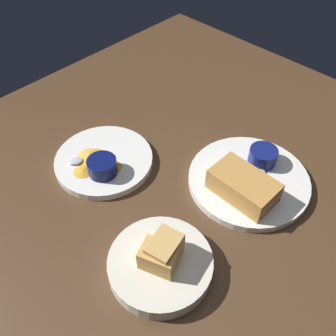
# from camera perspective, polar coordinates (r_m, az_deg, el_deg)

# --- Properties ---
(ground_plane) EXTENTS (1.10, 1.10, 0.03)m
(ground_plane) POSITION_cam_1_polar(r_m,az_deg,el_deg) (0.81, 3.88, -1.66)
(ground_plane) COLOR #4C331E
(plate_sandwich_main) EXTENTS (0.25, 0.25, 0.02)m
(plate_sandwich_main) POSITION_cam_1_polar(r_m,az_deg,el_deg) (0.80, 12.26, -1.84)
(plate_sandwich_main) COLOR white
(plate_sandwich_main) RESTS_ON ground_plane
(sandwich_half_near) EXTENTS (0.13, 0.08, 0.05)m
(sandwich_half_near) POSITION_cam_1_polar(r_m,az_deg,el_deg) (0.74, 11.48, -2.71)
(sandwich_half_near) COLOR #C68C42
(sandwich_half_near) RESTS_ON plate_sandwich_main
(ramekin_dark_sauce) EXTENTS (0.06, 0.06, 0.03)m
(ramekin_dark_sauce) POSITION_cam_1_polar(r_m,az_deg,el_deg) (0.82, 14.37, 1.85)
(ramekin_dark_sauce) COLOR navy
(ramekin_dark_sauce) RESTS_ON plate_sandwich_main
(spoon_by_dark_ramekin) EXTENTS (0.06, 0.09, 0.01)m
(spoon_by_dark_ramekin) POSITION_cam_1_polar(r_m,az_deg,el_deg) (0.79, 13.92, -1.45)
(spoon_by_dark_ramekin) COLOR silver
(spoon_by_dark_ramekin) RESTS_ON plate_sandwich_main
(plate_chips_companion) EXTENTS (0.21, 0.21, 0.02)m
(plate_chips_companion) POSITION_cam_1_polar(r_m,az_deg,el_deg) (0.83, -9.80, 1.15)
(plate_chips_companion) COLOR white
(plate_chips_companion) RESTS_ON ground_plane
(ramekin_light_gravy) EXTENTS (0.06, 0.06, 0.03)m
(ramekin_light_gravy) POSITION_cam_1_polar(r_m,az_deg,el_deg) (0.78, -10.07, 0.31)
(ramekin_light_gravy) COLOR #0C144C
(ramekin_light_gravy) RESTS_ON plate_chips_companion
(spoon_by_gravy_ramekin) EXTENTS (0.07, 0.09, 0.01)m
(spoon_by_gravy_ramekin) POSITION_cam_1_polar(r_m,az_deg,el_deg) (0.82, -13.10, 1.18)
(spoon_by_gravy_ramekin) COLOR silver
(spoon_by_gravy_ramekin) RESTS_ON plate_chips_companion
(plantain_chip_scatter) EXTENTS (0.12, 0.10, 0.01)m
(plantain_chip_scatter) POSITION_cam_1_polar(r_m,az_deg,el_deg) (0.82, -11.43, 1.13)
(plantain_chip_scatter) COLOR gold
(plantain_chip_scatter) RESTS_ON plate_chips_companion
(bread_basket_rear) EXTENTS (0.18, 0.18, 0.08)m
(bread_basket_rear) POSITION_cam_1_polar(r_m,az_deg,el_deg) (0.65, -1.14, -14.30)
(bread_basket_rear) COLOR silver
(bread_basket_rear) RESTS_ON ground_plane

